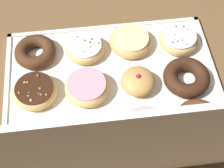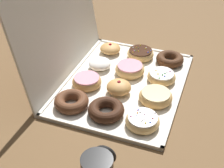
# 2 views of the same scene
# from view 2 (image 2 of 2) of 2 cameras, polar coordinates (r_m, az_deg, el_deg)

# --- Properties ---
(ground_plane) EXTENTS (3.00, 3.00, 0.00)m
(ground_plane) POSITION_cam_2_polar(r_m,az_deg,el_deg) (1.24, 2.20, -0.12)
(ground_plane) COLOR brown
(donut_box) EXTENTS (0.57, 0.44, 0.01)m
(donut_box) POSITION_cam_2_polar(r_m,az_deg,el_deg) (1.23, 2.20, 0.07)
(donut_box) COLOR silver
(donut_box) RESTS_ON ground
(box_lid_open) EXTENTS (0.57, 0.08, 0.44)m
(box_lid_open) POSITION_cam_2_polar(r_m,az_deg,el_deg) (1.21, -9.29, 10.82)
(box_lid_open) COLOR silver
(box_lid_open) RESTS_ON ground
(sprinkle_donut_0) EXTENTS (0.11, 0.11, 0.04)m
(sprinkle_donut_0) POSITION_cam_2_polar(r_m,az_deg,el_deg) (1.04, 5.45, -6.50)
(sprinkle_donut_0) COLOR #E5B770
(sprinkle_donut_0) RESTS_ON donut_box
(glazed_ring_donut_1) EXTENTS (0.12, 0.12, 0.04)m
(glazed_ring_donut_1) POSITION_cam_2_polar(r_m,az_deg,el_deg) (1.14, 7.75, -2.21)
(glazed_ring_donut_1) COLOR tan
(glazed_ring_donut_1) RESTS_ON donut_box
(sprinkle_donut_2) EXTENTS (0.11, 0.11, 0.04)m
(sprinkle_donut_2) POSITION_cam_2_polar(r_m,az_deg,el_deg) (1.24, 8.78, 1.34)
(sprinkle_donut_2) COLOR #E5B770
(sprinkle_donut_2) RESTS_ON donut_box
(chocolate_cake_ring_donut_3) EXTENTS (0.11, 0.11, 0.04)m
(chocolate_cake_ring_donut_3) POSITION_cam_2_polar(r_m,az_deg,el_deg) (1.36, 10.23, 4.38)
(chocolate_cake_ring_donut_3) COLOR #472816
(chocolate_cake_ring_donut_3) RESTS_ON donut_box
(chocolate_cake_ring_donut_4) EXTENTS (0.12, 0.12, 0.04)m
(chocolate_cake_ring_donut_4) POSITION_cam_2_polar(r_m,az_deg,el_deg) (1.07, -1.06, -4.62)
(chocolate_cake_ring_donut_4) COLOR #381E11
(chocolate_cake_ring_donut_4) RESTS_ON donut_box
(jelly_filled_donut_5) EXTENTS (0.09, 0.09, 0.05)m
(jelly_filled_donut_5) POSITION_cam_2_polar(r_m,az_deg,el_deg) (1.17, 1.26, -0.56)
(jelly_filled_donut_5) COLOR tan
(jelly_filled_donut_5) RESTS_ON donut_box
(pink_frosted_donut_6) EXTENTS (0.12, 0.12, 0.04)m
(pink_frosted_donut_6) POSITION_cam_2_polar(r_m,az_deg,el_deg) (1.27, 3.32, 2.65)
(pink_frosted_donut_6) COLOR #E5B770
(pink_frosted_donut_6) RESTS_ON donut_box
(sprinkle_donut_7) EXTENTS (0.11, 0.11, 0.04)m
(sprinkle_donut_7) POSITION_cam_2_polar(r_m,az_deg,el_deg) (1.38, 5.07, 5.42)
(sprinkle_donut_7) COLOR #E5B770
(sprinkle_donut_7) RESTS_ON donut_box
(chocolate_cake_ring_donut_8) EXTENTS (0.12, 0.12, 0.04)m
(chocolate_cake_ring_donut_8) POSITION_cam_2_polar(r_m,az_deg,el_deg) (1.12, -7.21, -3.10)
(chocolate_cake_ring_donut_8) COLOR #59331E
(chocolate_cake_ring_donut_8) RESTS_ON donut_box
(pink_frosted_donut_9) EXTENTS (0.11, 0.11, 0.04)m
(pink_frosted_donut_9) POSITION_cam_2_polar(r_m,az_deg,el_deg) (1.21, -4.49, 0.51)
(pink_frosted_donut_9) COLOR tan
(pink_frosted_donut_9) RESTS_ON donut_box
(powdered_filled_donut_10) EXTENTS (0.09, 0.09, 0.04)m
(powdered_filled_donut_10) POSITION_cam_2_polar(r_m,az_deg,el_deg) (1.30, -2.18, 3.62)
(powdered_filled_donut_10) COLOR white
(powdered_filled_donut_10) RESTS_ON donut_box
(jelly_filled_donut_11) EXTENTS (0.09, 0.09, 0.04)m
(jelly_filled_donut_11) POSITION_cam_2_polar(r_m,az_deg,el_deg) (1.41, -0.32, 6.31)
(jelly_filled_donut_11) COLOR tan
(jelly_filled_donut_11) RESTS_ON donut_box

